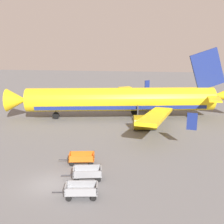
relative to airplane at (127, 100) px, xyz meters
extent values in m
plane|color=slate|center=(-4.17, -23.21, -3.05)|extent=(220.00, 220.00, 0.00)
cylinder|color=yellow|center=(-1.01, -0.20, 0.10)|extent=(30.14, 9.53, 3.70)
cube|color=navy|center=(-1.01, -0.20, -0.92)|extent=(27.16, 8.76, 0.56)
cone|color=yellow|center=(-17.19, -3.45, 0.10)|extent=(3.85, 4.18, 3.63)
cube|color=yellow|center=(4.68, -7.58, -0.57)|extent=(4.96, 13.26, 1.35)
cube|color=navy|center=(8.53, -13.43, 0.38)|extent=(1.12, 0.40, 1.90)
cylinder|color=#856D0E|center=(3.16, -6.29, -1.92)|extent=(3.55, 2.69, 2.10)
cube|color=yellow|center=(1.39, 8.80, -0.57)|extent=(9.32, 12.29, 1.35)
cube|color=navy|center=(2.69, 15.69, 0.38)|extent=(1.03, 0.77, 1.90)
cylinder|color=#856D0E|center=(0.49, 7.02, -1.92)|extent=(3.55, 2.69, 2.10)
cube|color=navy|center=(12.52, 2.51, 4.85)|extent=(5.93, 1.53, 6.88)
cube|color=yellow|center=(13.35, -0.59, 0.70)|extent=(2.39, 5.37, 0.24)
cube|color=yellow|center=(12.09, 5.69, 0.70)|extent=(4.12, 5.41, 0.24)
cylinder|color=#4C4C51|center=(-11.31, -2.27, -1.48)|extent=(0.20, 0.20, 2.04)
cylinder|color=black|center=(-11.31, -2.27, -2.50)|extent=(1.17, 0.66, 1.10)
cylinder|color=#4C4C51|center=(1.87, -1.87, -1.48)|extent=(0.20, 0.20, 2.04)
cylinder|color=black|center=(1.87, -1.87, -2.50)|extent=(1.17, 0.66, 1.10)
cylinder|color=#4C4C51|center=(1.01, 2.45, -1.48)|extent=(0.20, 0.20, 2.04)
cylinder|color=black|center=(1.01, 2.45, -2.50)|extent=(1.17, 0.66, 1.10)
cube|color=gray|center=(-0.95, -24.84, -2.57)|extent=(2.70, 1.81, 0.08)
cube|color=gray|center=(-0.84, -25.48, -2.26)|extent=(2.48, 0.53, 0.55)
cube|color=gray|center=(-1.07, -24.20, -2.26)|extent=(2.48, 0.53, 0.55)
cube|color=gray|center=(-2.14, -25.04, -2.26)|extent=(0.34, 1.40, 0.55)
cube|color=gray|center=(0.23, -24.63, -2.26)|extent=(0.34, 1.40, 0.55)
cylinder|color=#2D2D33|center=(-2.73, -25.15, -2.61)|extent=(1.00, 0.25, 0.08)
cylinder|color=black|center=(-1.78, -25.55, -2.83)|extent=(0.46, 0.23, 0.44)
cylinder|color=black|center=(-1.97, -24.45, -2.83)|extent=(0.46, 0.23, 0.44)
cylinder|color=black|center=(0.07, -25.23, -2.83)|extent=(0.46, 0.23, 0.44)
cylinder|color=black|center=(-0.13, -24.12, -2.83)|extent=(0.46, 0.23, 0.44)
cube|color=gray|center=(-1.23, -21.86, -2.57)|extent=(2.75, 1.92, 0.08)
cube|color=gray|center=(-1.08, -22.49, -2.26)|extent=(2.46, 0.65, 0.55)
cube|color=gray|center=(-1.37, -21.22, -2.26)|extent=(2.46, 0.65, 0.55)
cube|color=gray|center=(-2.40, -22.12, -2.26)|extent=(0.41, 1.39, 0.55)
cube|color=gray|center=(-0.06, -21.59, -2.26)|extent=(0.41, 1.39, 0.55)
cylinder|color=#2D2D33|center=(-2.98, -22.25, -2.61)|extent=(0.99, 0.30, 0.08)
cylinder|color=black|center=(-2.02, -22.61, -2.83)|extent=(0.46, 0.25, 0.44)
cylinder|color=black|center=(-2.26, -21.52, -2.83)|extent=(0.46, 0.25, 0.44)
cylinder|color=black|center=(-0.19, -22.20, -2.83)|extent=(0.46, 0.25, 0.44)
cylinder|color=black|center=(-0.44, -21.10, -2.83)|extent=(0.46, 0.25, 0.44)
cube|color=orange|center=(-2.59, -18.69, -2.57)|extent=(2.71, 1.83, 0.08)
cube|color=orange|center=(-2.47, -19.33, -2.26)|extent=(2.48, 0.55, 0.55)
cube|color=orange|center=(-2.70, -18.05, -2.26)|extent=(2.48, 0.55, 0.55)
cube|color=orange|center=(-3.77, -18.91, -2.26)|extent=(0.35, 1.39, 0.55)
cube|color=orange|center=(-1.41, -18.47, -2.26)|extent=(0.35, 1.39, 0.55)
cylinder|color=#2D2D33|center=(-4.36, -19.02, -2.61)|extent=(1.00, 0.26, 0.08)
cylinder|color=black|center=(-3.41, -19.41, -2.83)|extent=(0.46, 0.24, 0.44)
cylinder|color=black|center=(-3.61, -18.31, -2.83)|extent=(0.46, 0.24, 0.44)
cylinder|color=black|center=(-1.56, -19.07, -2.83)|extent=(0.46, 0.24, 0.44)
cylinder|color=black|center=(-1.77, -17.97, -2.83)|extent=(0.46, 0.24, 0.44)
camera|label=1|loc=(4.39, -43.68, 8.39)|focal=44.37mm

